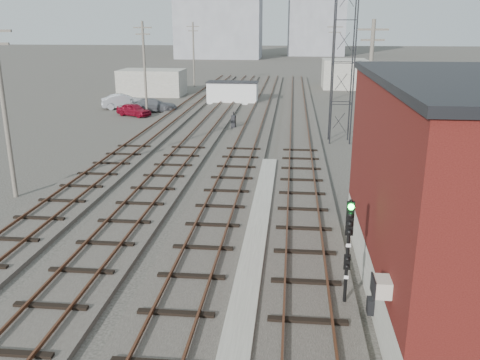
# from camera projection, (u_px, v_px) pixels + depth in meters

# --- Properties ---
(ground) EXTENTS (320.00, 320.00, 0.00)m
(ground) POSITION_uv_depth(u_px,v_px,m) (278.00, 97.00, 63.55)
(ground) COLOR #282621
(ground) RESTS_ON ground
(track_right) EXTENTS (3.20, 90.00, 0.39)m
(track_right) POSITION_uv_depth(u_px,v_px,m) (299.00, 129.00, 43.31)
(track_right) COLOR #332D28
(track_right) RESTS_ON ground
(track_mid_right) EXTENTS (3.20, 90.00, 0.39)m
(track_mid_right) POSITION_uv_depth(u_px,v_px,m) (252.00, 128.00, 43.70)
(track_mid_right) COLOR #332D28
(track_mid_right) RESTS_ON ground
(track_mid_left) EXTENTS (3.20, 90.00, 0.39)m
(track_mid_left) POSITION_uv_depth(u_px,v_px,m) (207.00, 128.00, 44.09)
(track_mid_left) COLOR #332D28
(track_mid_left) RESTS_ON ground
(track_left) EXTENTS (3.20, 90.00, 0.39)m
(track_left) POSITION_uv_depth(u_px,v_px,m) (162.00, 127.00, 44.49)
(track_left) COLOR #332D28
(track_left) RESTS_ON ground
(platform_curb) EXTENTS (0.90, 28.00, 0.26)m
(platform_curb) POSITION_uv_depth(u_px,v_px,m) (253.00, 254.00, 19.73)
(platform_curb) COLOR gray
(platform_curb) RESTS_ON ground
(brick_building) EXTENTS (6.54, 12.20, 7.22)m
(brick_building) POSITION_uv_depth(u_px,v_px,m) (468.00, 191.00, 16.11)
(brick_building) COLOR gray
(brick_building) RESTS_ON ground
(lattice_tower) EXTENTS (1.60, 1.60, 15.00)m
(lattice_tower) POSITION_uv_depth(u_px,v_px,m) (344.00, 41.00, 37.04)
(lattice_tower) COLOR black
(lattice_tower) RESTS_ON ground
(utility_pole_left_a) EXTENTS (1.80, 0.24, 9.00)m
(utility_pole_left_a) POSITION_uv_depth(u_px,v_px,m) (4.00, 106.00, 25.34)
(utility_pole_left_a) COLOR #595147
(utility_pole_left_a) RESTS_ON ground
(utility_pole_left_b) EXTENTS (1.80, 0.24, 9.00)m
(utility_pole_left_b) POSITION_uv_depth(u_px,v_px,m) (145.00, 66.00, 49.11)
(utility_pole_left_b) COLOR #595147
(utility_pole_left_b) RESTS_ON ground
(utility_pole_left_c) EXTENTS (1.80, 0.24, 9.00)m
(utility_pole_left_c) POSITION_uv_depth(u_px,v_px,m) (194.00, 53.00, 72.88)
(utility_pole_left_c) COLOR #595147
(utility_pole_left_c) RESTS_ON ground
(utility_pole_right_a) EXTENTS (1.80, 0.24, 9.00)m
(utility_pole_right_a) POSITION_uv_depth(u_px,v_px,m) (369.00, 91.00, 31.08)
(utility_pole_right_a) COLOR #595147
(utility_pole_right_a) RESTS_ON ground
(utility_pole_right_b) EXTENTS (1.80, 0.24, 9.00)m
(utility_pole_right_b) POSITION_uv_depth(u_px,v_px,m) (333.00, 59.00, 59.60)
(utility_pole_right_b) COLOR #595147
(utility_pole_right_b) RESTS_ON ground
(apartment_right) EXTENTS (16.00, 12.00, 26.00)m
(apartment_right) POSITION_uv_depth(u_px,v_px,m) (317.00, 8.00, 144.52)
(apartment_right) COLOR gray
(apartment_right) RESTS_ON ground
(shed_left) EXTENTS (8.00, 5.00, 3.20)m
(shed_left) POSITION_uv_depth(u_px,v_px,m) (152.00, 82.00, 64.65)
(shed_left) COLOR gray
(shed_left) RESTS_ON ground
(shed_right) EXTENTS (6.00, 6.00, 4.00)m
(shed_right) POSITION_uv_depth(u_px,v_px,m) (344.00, 74.00, 71.59)
(shed_right) COLOR gray
(shed_right) RESTS_ON ground
(signal_mast) EXTENTS (0.40, 0.40, 3.64)m
(signal_mast) POSITION_uv_depth(u_px,v_px,m) (348.00, 248.00, 15.69)
(signal_mast) COLOR gray
(signal_mast) RESTS_ON ground
(switch_stand) EXTENTS (0.39, 0.39, 1.46)m
(switch_stand) POSITION_uv_depth(u_px,v_px,m) (233.00, 122.00, 43.59)
(switch_stand) COLOR black
(switch_stand) RESTS_ON ground
(site_trailer) EXTENTS (5.86, 2.59, 2.46)m
(site_trailer) POSITION_uv_depth(u_px,v_px,m) (233.00, 92.00, 58.12)
(site_trailer) COLOR silver
(site_trailer) RESTS_ON ground
(car_red) EXTENTS (3.97, 2.95, 1.26)m
(car_red) POSITION_uv_depth(u_px,v_px,m) (134.00, 110.00, 50.06)
(car_red) COLOR maroon
(car_red) RESTS_ON ground
(car_silver) EXTENTS (4.98, 3.32, 1.55)m
(car_silver) POSITION_uv_depth(u_px,v_px,m) (124.00, 101.00, 54.46)
(car_silver) COLOR #9EA0A5
(car_silver) RESTS_ON ground
(car_grey) EXTENTS (5.10, 3.30, 1.38)m
(car_grey) POSITION_uv_depth(u_px,v_px,m) (154.00, 105.00, 52.52)
(car_grey) COLOR slate
(car_grey) RESTS_ON ground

